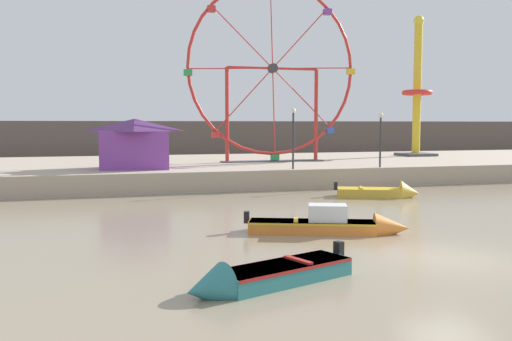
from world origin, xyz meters
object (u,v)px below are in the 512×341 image
Objects in this scene: carnival_booth_purple_stall at (135,143)px; drop_tower_yellow_tower at (417,97)px; ferris_wheel_red_frame at (273,71)px; motorboat_orange_hull at (338,225)px; motorboat_teal_painted at (260,277)px; motorboat_mustard_yellow at (385,192)px; promenade_lamp_far at (293,129)px; promenade_lamp_near at (381,131)px.

drop_tower_yellow_tower is at bearing 22.03° from carnival_booth_purple_stall.
motorboat_orange_hull is at bearing -101.20° from ferris_wheel_red_frame.
motorboat_orange_hull reaches higher than motorboat_teal_painted.
drop_tower_yellow_tower reaches higher than motorboat_teal_painted.
motorboat_mustard_yellow reaches higher than motorboat_teal_painted.
motorboat_mustard_yellow is 14.76m from ferris_wheel_red_frame.
carnival_booth_purple_stall is (-25.06, -7.67, -3.53)m from drop_tower_yellow_tower.
promenade_lamp_far is (-15.52, -10.80, -2.67)m from drop_tower_yellow_tower.
ferris_wheel_red_frame is (-2.66, 12.29, 7.74)m from motorboat_mustard_yellow.
motorboat_orange_hull is 17.00m from promenade_lamp_near.
carnival_booth_purple_stall reaches higher than motorboat_teal_painted.
promenade_lamp_near is at bearing -7.28° from carnival_booth_purple_stall.
motorboat_orange_hull reaches higher than motorboat_mustard_yellow.
ferris_wheel_red_frame is at bearing 99.54° from motorboat_orange_hull.
promenade_lamp_near is at bearing -130.86° from drop_tower_yellow_tower.
motorboat_teal_painted is 1.00× the size of carnival_booth_purple_stall.
ferris_wheel_red_frame is 15.22m from drop_tower_yellow_tower.
motorboat_mustard_yellow is at bearing -149.49° from motorboat_teal_painted.
ferris_wheel_red_frame is at bearing 125.31° from motorboat_mustard_yellow.
ferris_wheel_red_frame is at bearing 25.29° from carnival_booth_purple_stall.
drop_tower_yellow_tower is (11.98, 16.11, 6.17)m from motorboat_mustard_yellow.
ferris_wheel_red_frame is (8.96, 26.95, 7.74)m from motorboat_teal_painted.
motorboat_mustard_yellow is 6.53m from promenade_lamp_near.
promenade_lamp_far is at bearing 97.55° from motorboat_orange_hull.
carnival_booth_purple_stall reaches higher than motorboat_orange_hull.
drop_tower_yellow_tower is 26.45m from carnival_booth_purple_stall.
motorboat_teal_painted is at bearing -105.31° from motorboat_mustard_yellow.
motorboat_orange_hull is at bearing -127.07° from drop_tower_yellow_tower.
promenade_lamp_far is at bearing -97.10° from ferris_wheel_red_frame.
drop_tower_yellow_tower reaches higher than motorboat_mustard_yellow.
ferris_wheel_red_frame is at bearing 82.90° from promenade_lamp_far.
motorboat_orange_hull is 7.56m from motorboat_teal_painted.
promenade_lamp_near is 5.97m from promenade_lamp_far.
ferris_wheel_red_frame reaches higher than carnival_booth_purple_stall.
motorboat_mustard_yellow is 11.15m from motorboat_orange_hull.
motorboat_mustard_yellow is 15.79m from carnival_booth_purple_stall.
ferris_wheel_red_frame reaches higher than drop_tower_yellow_tower.
motorboat_teal_painted is at bearing -125.46° from promenade_lamp_near.
ferris_wheel_red_frame is (4.18, 21.09, 7.68)m from motorboat_orange_hull.
drop_tower_yellow_tower reaches higher than promenade_lamp_near.
motorboat_teal_painted is (-11.62, -14.67, -0.00)m from motorboat_mustard_yellow.
drop_tower_yellow_tower is at bearing -148.59° from motorboat_teal_painted.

